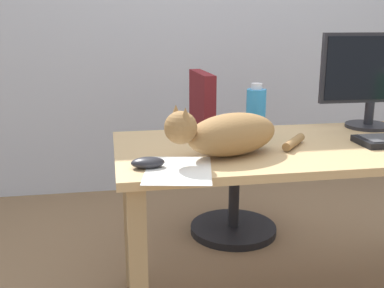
# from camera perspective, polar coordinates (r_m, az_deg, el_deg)

# --- Properties ---
(desk) EXTENTS (1.54, 0.67, 0.70)m
(desk) POSITION_cam_1_polar(r_m,az_deg,el_deg) (1.91, 14.40, -2.78)
(desk) COLOR tan
(desk) RESTS_ON ground_plane
(office_chair) EXTENTS (0.48, 0.48, 0.91)m
(office_chair) POSITION_cam_1_polar(r_m,az_deg,el_deg) (2.56, 4.13, -2.85)
(office_chair) COLOR black
(office_chair) RESTS_ON ground_plane
(monitor) EXTENTS (0.48, 0.20, 0.42)m
(monitor) POSITION_cam_1_polar(r_m,az_deg,el_deg) (2.21, 21.16, 7.65)
(monitor) COLOR #232328
(monitor) RESTS_ON desk
(cat) EXTENTS (0.58, 0.30, 0.20)m
(cat) POSITION_cam_1_polar(r_m,az_deg,el_deg) (1.64, 4.34, 1.28)
(cat) COLOR olive
(cat) RESTS_ON desk
(computer_mouse) EXTENTS (0.11, 0.06, 0.04)m
(computer_mouse) POSITION_cam_1_polar(r_m,az_deg,el_deg) (1.53, -5.40, -2.27)
(computer_mouse) COLOR #232328
(computer_mouse) RESTS_ON desk
(paper_sheet) EXTENTS (0.26, 0.33, 0.00)m
(paper_sheet) POSITION_cam_1_polar(r_m,az_deg,el_deg) (1.50, -1.66, -3.18)
(paper_sheet) COLOR white
(paper_sheet) RESTS_ON desk
(spray_bottle) EXTENTS (0.08, 0.08, 0.22)m
(spray_bottle) POSITION_cam_1_polar(r_m,az_deg,el_deg) (1.92, 7.78, 3.83)
(spray_bottle) COLOR #2D8CD1
(spray_bottle) RESTS_ON desk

